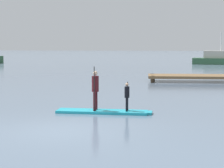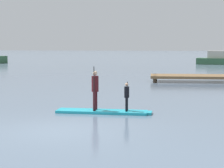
{
  "view_description": "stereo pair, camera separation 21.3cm",
  "coord_description": "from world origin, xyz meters",
  "views": [
    {
      "loc": [
        2.61,
        -12.19,
        2.73
      ],
      "look_at": [
        1.2,
        3.97,
        1.06
      ],
      "focal_mm": 65.38,
      "sensor_mm": 36.0,
      "label": 1
    },
    {
      "loc": [
        2.82,
        -12.17,
        2.73
      ],
      "look_at": [
        1.2,
        3.97,
        1.06
      ],
      "focal_mm": 65.38,
      "sensor_mm": 36.0,
      "label": 2
    }
  ],
  "objects": [
    {
      "name": "paddler_child_solo",
      "position": [
        1.84,
        3.25,
        0.71
      ],
      "size": [
        0.2,
        0.39,
        1.12
      ],
      "color": "black",
      "rests_on": "paddleboard_near"
    },
    {
      "name": "paddler_adult",
      "position": [
        0.6,
        3.3,
        0.98
      ],
      "size": [
        0.29,
        0.49,
        1.71
      ],
      "color": "#4C1419",
      "rests_on": "paddleboard_near"
    },
    {
      "name": "floating_dock",
      "position": [
        7.31,
        16.37,
        0.36
      ],
      "size": [
        9.28,
        2.33,
        0.45
      ],
      "color": "brown",
      "rests_on": "ground"
    },
    {
      "name": "ground_plane",
      "position": [
        0.0,
        0.0,
        0.0
      ],
      "size": [
        240.0,
        240.0,
        0.0
      ],
      "primitive_type": "plane",
      "color": "slate"
    },
    {
      "name": "paddleboard_near",
      "position": [
        0.94,
        3.29,
        0.05
      ],
      "size": [
        3.72,
        0.99,
        0.1
      ],
      "color": "#1E9EB2",
      "rests_on": "ground"
    },
    {
      "name": "fishing_boat_green_midground",
      "position": [
        11.29,
        39.05,
        0.62
      ],
      "size": [
        6.64,
        3.41,
        3.99
      ],
      "color": "#2D5638",
      "rests_on": "ground"
    }
  ]
}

